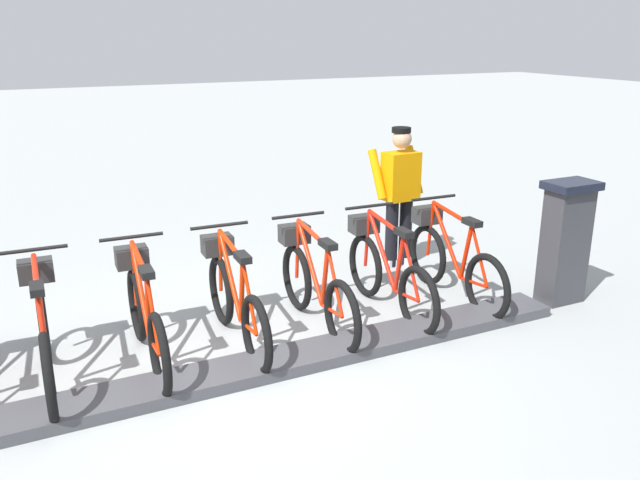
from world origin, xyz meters
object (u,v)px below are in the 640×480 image
object	(u,v)px
bike_docked_4	(145,314)
bike_docked_2	(315,284)
bike_docked_3	(234,298)
worker_near_rack	(400,192)
payment_kiosk	(565,240)
bike_docked_5	(44,332)
bike_docked_1	(387,271)
bike_docked_0	(452,259)

from	to	relation	value
bike_docked_4	bike_docked_2	bearing A→B (deg)	-90.00
bike_docked_3	worker_near_rack	xyz separation A→B (m)	(1.09, -2.41, 0.48)
payment_kiosk	bike_docked_5	size ratio (longest dim) A/B	0.74
bike_docked_1	worker_near_rack	world-z (taller)	worker_near_rack
payment_kiosk	bike_docked_4	distance (m)	4.20
payment_kiosk	bike_docked_1	bearing A→B (deg)	72.11
payment_kiosk	bike_docked_4	size ratio (longest dim) A/B	0.74
bike_docked_0	worker_near_rack	world-z (taller)	worker_near_rack
bike_docked_1	bike_docked_3	bearing A→B (deg)	90.00
bike_docked_0	bike_docked_5	world-z (taller)	same
bike_docked_3	worker_near_rack	bearing A→B (deg)	-65.71
bike_docked_0	bike_docked_2	world-z (taller)	same
bike_docked_0	payment_kiosk	bearing A→B (deg)	-120.34
bike_docked_2	bike_docked_4	distance (m)	1.59
payment_kiosk	bike_docked_3	world-z (taller)	payment_kiosk
bike_docked_0	bike_docked_1	world-z (taller)	same
bike_docked_4	bike_docked_5	distance (m)	0.79
bike_docked_2	bike_docked_5	xyz separation A→B (m)	(0.00, 2.38, 0.00)
bike_docked_4	worker_near_rack	size ratio (longest dim) A/B	1.04
payment_kiosk	bike_docked_4	world-z (taller)	payment_kiosk
bike_docked_4	bike_docked_3	bearing A→B (deg)	-90.00
bike_docked_1	worker_near_rack	size ratio (longest dim) A/B	1.04
payment_kiosk	worker_near_rack	xyz separation A→B (m)	(1.66, 0.95, 0.24)
payment_kiosk	bike_docked_4	xyz separation A→B (m)	(0.57, 4.16, -0.24)
worker_near_rack	payment_kiosk	bearing A→B (deg)	-150.33
payment_kiosk	worker_near_rack	world-z (taller)	worker_near_rack
payment_kiosk	bike_docked_1	distance (m)	1.88
bike_docked_0	bike_docked_1	bearing A→B (deg)	90.00
bike_docked_2	bike_docked_3	xyz separation A→B (m)	(0.00, 0.79, 0.00)
bike_docked_0	bike_docked_4	distance (m)	3.18
bike_docked_5	worker_near_rack	world-z (taller)	worker_near_rack
bike_docked_2	bike_docked_5	distance (m)	2.38
bike_docked_0	worker_near_rack	bearing A→B (deg)	-1.60
bike_docked_0	bike_docked_2	distance (m)	1.59
bike_docked_2	bike_docked_5	bearing A→B (deg)	90.00
bike_docked_1	bike_docked_2	bearing A→B (deg)	90.00
bike_docked_2	payment_kiosk	bearing A→B (deg)	-102.56
bike_docked_3	worker_near_rack	size ratio (longest dim) A/B	1.04
bike_docked_0	bike_docked_3	world-z (taller)	same
payment_kiosk	bike_docked_0	distance (m)	1.16
bike_docked_1	bike_docked_5	world-z (taller)	same
bike_docked_4	bike_docked_0	bearing A→B (deg)	-90.00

